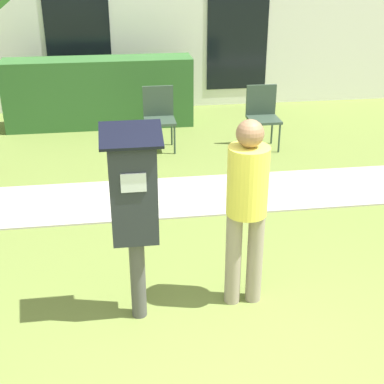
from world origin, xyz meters
The scene contains 7 objects.
sidewalk centered at (0.00, 3.23, 0.01)m, with size 12.00×1.10×0.02m.
building_facade centered at (0.00, 7.25, 1.60)m, with size 10.00×0.26×3.20m.
parking_meter centered at (-0.72, 1.06, 1.02)m, with size 0.44×0.31×1.59m.
person_standing centered at (0.15, 1.14, 0.93)m, with size 0.32×0.32×1.58m.
outdoor_chair_left centered at (-0.21, 4.96, 0.53)m, with size 0.44×0.44×0.90m.
outdoor_chair_middle centered at (1.28, 4.81, 0.53)m, with size 0.44×0.44×0.90m.
hedge_row centered at (-1.07, 6.17, 0.55)m, with size 2.99×0.60×1.10m.
Camera 1 is at (-0.80, -2.48, 2.73)m, focal length 50.00 mm.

